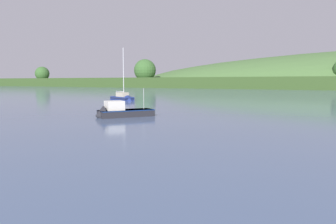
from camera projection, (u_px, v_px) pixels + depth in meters
name	position (u px, v px, depth m)	size (l,w,h in m)	color
sailboat_near_mooring	(124.00, 99.00, 63.48)	(7.33, 4.69, 11.32)	navy
fishing_boat_moored	(120.00, 113.00, 34.34)	(5.20, 6.52, 3.80)	#232328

